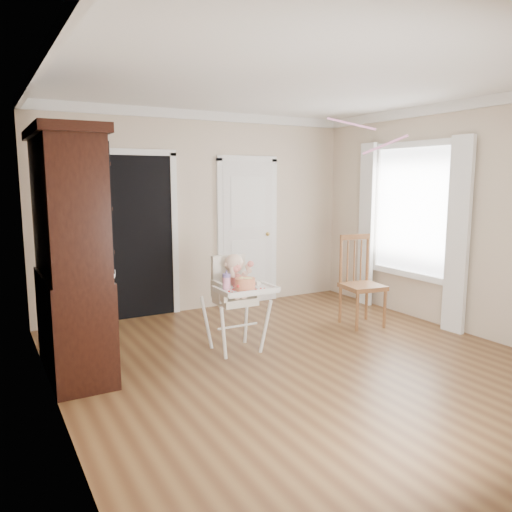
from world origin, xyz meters
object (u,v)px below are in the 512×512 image
china_cabinet (71,254)px  sippy_cup (226,281)px  high_chair (236,292)px  dining_chair (361,283)px  cake (245,284)px

china_cabinet → sippy_cup: bearing=-14.3°
high_chair → sippy_cup: size_ratio=5.17×
sippy_cup → dining_chair: 2.01m
sippy_cup → china_cabinet: (-1.40, 0.36, 0.33)m
high_chair → dining_chair: (1.80, 0.10, -0.11)m
china_cabinet → dining_chair: bearing=-1.9°
high_chair → cake: (-0.02, -0.26, 0.14)m
high_chair → china_cabinet: china_cabinet is taller
cake → china_cabinet: size_ratio=0.12×
cake → high_chair: bearing=84.7°
high_chair → china_cabinet: bearing=173.6°
sippy_cup → china_cabinet: size_ratio=0.09×
high_chair → cake: 0.30m
sippy_cup → dining_chair: (1.97, 0.24, -0.28)m
dining_chair → cake: bearing=-160.9°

